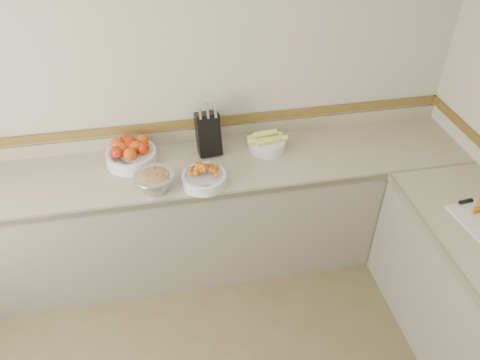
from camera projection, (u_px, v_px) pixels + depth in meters
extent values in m
plane|color=#B6B096|center=(171.00, 92.00, 3.14)|extent=(4.00, 0.00, 4.00)
cube|color=#9A9270|center=(180.00, 171.00, 3.15)|extent=(4.00, 0.65, 0.04)
cube|color=gray|center=(185.00, 219.00, 3.43)|extent=(4.00, 0.63, 0.86)
cube|color=#766A50|center=(185.00, 201.00, 2.91)|extent=(4.00, 0.02, 0.04)
cube|color=#9A9270|center=(175.00, 137.00, 3.35)|extent=(4.00, 0.02, 0.10)
cube|color=brown|center=(174.00, 125.00, 3.29)|extent=(4.00, 0.02, 0.06)
cylinder|color=silver|center=(480.00, 333.00, 2.36)|extent=(0.02, 0.50, 0.02)
cube|color=black|center=(208.00, 134.00, 3.20)|extent=(0.17, 0.20, 0.31)
cylinder|color=silver|center=(200.00, 113.00, 3.05)|extent=(0.02, 0.04, 0.08)
cylinder|color=silver|center=(208.00, 113.00, 3.06)|extent=(0.02, 0.04, 0.08)
cylinder|color=silver|center=(215.00, 112.00, 3.07)|extent=(0.02, 0.04, 0.08)
cylinder|color=silver|center=(199.00, 111.00, 3.08)|extent=(0.02, 0.04, 0.08)
cylinder|color=silver|center=(207.00, 110.00, 3.09)|extent=(0.02, 0.04, 0.08)
cylinder|color=silver|center=(215.00, 110.00, 3.09)|extent=(0.02, 0.04, 0.08)
cylinder|color=silver|center=(199.00, 109.00, 3.10)|extent=(0.02, 0.04, 0.08)
cylinder|color=silver|center=(206.00, 108.00, 3.11)|extent=(0.02, 0.04, 0.08)
cylinder|color=silver|center=(214.00, 107.00, 3.12)|extent=(0.02, 0.04, 0.08)
cylinder|color=silver|center=(132.00, 157.00, 3.16)|extent=(0.34, 0.34, 0.09)
torus|color=silver|center=(131.00, 152.00, 3.14)|extent=(0.34, 0.34, 0.01)
cylinder|color=white|center=(131.00, 152.00, 3.14)|extent=(0.30, 0.30, 0.01)
ellipsoid|color=#AB1F06|center=(117.00, 152.00, 3.07)|extent=(0.09, 0.09, 0.08)
ellipsoid|color=#BB4206|center=(130.00, 154.00, 3.05)|extent=(0.09, 0.09, 0.08)
ellipsoid|color=#AB1F06|center=(143.00, 148.00, 3.10)|extent=(0.09, 0.09, 0.08)
ellipsoid|color=#BB4206|center=(117.00, 143.00, 3.14)|extent=(0.09, 0.09, 0.08)
ellipsoid|color=#AB1F06|center=(130.00, 145.00, 3.13)|extent=(0.09, 0.09, 0.08)
ellipsoid|color=#BB4206|center=(142.00, 140.00, 3.18)|extent=(0.09, 0.09, 0.08)
ellipsoid|color=#AB1F06|center=(126.00, 140.00, 3.18)|extent=(0.09, 0.09, 0.08)
ellipsoid|color=#BB4206|center=(136.00, 146.00, 3.11)|extent=(0.09, 0.09, 0.08)
ellipsoid|color=#AB1F06|center=(130.00, 142.00, 3.16)|extent=(0.09, 0.09, 0.08)
ellipsoid|color=#BB4206|center=(121.00, 149.00, 3.10)|extent=(0.09, 0.09, 0.08)
cylinder|color=silver|center=(204.00, 179.00, 2.99)|extent=(0.28, 0.28, 0.07)
torus|color=silver|center=(204.00, 175.00, 2.97)|extent=(0.29, 0.29, 0.01)
cylinder|color=white|center=(204.00, 175.00, 2.97)|extent=(0.25, 0.25, 0.01)
sphere|color=#C25106|center=(212.00, 165.00, 3.00)|extent=(0.03, 0.03, 0.03)
sphere|color=#C25106|center=(211.00, 169.00, 2.94)|extent=(0.03, 0.03, 0.03)
sphere|color=#C25106|center=(196.00, 169.00, 2.96)|extent=(0.03, 0.03, 0.03)
sphere|color=#C25106|center=(218.00, 173.00, 2.94)|extent=(0.03, 0.03, 0.03)
sphere|color=#C25106|center=(191.00, 174.00, 2.93)|extent=(0.03, 0.03, 0.03)
sphere|color=#C25106|center=(201.00, 165.00, 2.98)|extent=(0.03, 0.03, 0.03)
sphere|color=#C25106|center=(215.00, 175.00, 2.92)|extent=(0.03, 0.03, 0.03)
sphere|color=#C25106|center=(204.00, 167.00, 2.94)|extent=(0.03, 0.03, 0.03)
sphere|color=#C25106|center=(198.00, 169.00, 2.94)|extent=(0.03, 0.03, 0.03)
sphere|color=#C25106|center=(208.00, 168.00, 2.93)|extent=(0.03, 0.03, 0.03)
sphere|color=#C25106|center=(205.00, 167.00, 2.93)|extent=(0.03, 0.03, 0.03)
sphere|color=#C25106|center=(204.00, 167.00, 2.92)|extent=(0.03, 0.03, 0.03)
sphere|color=#C25106|center=(214.00, 168.00, 2.97)|extent=(0.03, 0.03, 0.03)
sphere|color=#C25106|center=(202.00, 172.00, 2.91)|extent=(0.03, 0.03, 0.03)
sphere|color=#C25106|center=(194.00, 181.00, 2.88)|extent=(0.03, 0.03, 0.03)
sphere|color=#C25106|center=(203.00, 166.00, 2.92)|extent=(0.03, 0.03, 0.03)
sphere|color=#C25106|center=(203.00, 167.00, 2.93)|extent=(0.03, 0.03, 0.03)
sphere|color=#C25106|center=(188.00, 174.00, 2.93)|extent=(0.03, 0.03, 0.03)
sphere|color=#C25106|center=(204.00, 169.00, 2.93)|extent=(0.03, 0.03, 0.03)
sphere|color=#C25106|center=(205.00, 166.00, 2.93)|extent=(0.03, 0.03, 0.03)
sphere|color=#C25106|center=(206.00, 165.00, 2.98)|extent=(0.03, 0.03, 0.03)
sphere|color=#C25106|center=(200.00, 169.00, 2.94)|extent=(0.03, 0.03, 0.03)
sphere|color=#C25106|center=(195.00, 167.00, 2.98)|extent=(0.03, 0.03, 0.03)
sphere|color=#C25106|center=(197.00, 172.00, 2.92)|extent=(0.03, 0.03, 0.03)
sphere|color=#C25106|center=(204.00, 170.00, 2.92)|extent=(0.03, 0.03, 0.03)
sphere|color=#C25106|center=(197.00, 168.00, 2.94)|extent=(0.03, 0.03, 0.03)
sphere|color=#C25106|center=(203.00, 167.00, 2.93)|extent=(0.03, 0.03, 0.03)
sphere|color=#C25106|center=(205.00, 167.00, 2.93)|extent=(0.03, 0.03, 0.03)
sphere|color=#C25106|center=(199.00, 164.00, 3.02)|extent=(0.03, 0.03, 0.03)
sphere|color=#C25106|center=(202.00, 167.00, 2.94)|extent=(0.03, 0.03, 0.03)
sphere|color=#C25106|center=(201.00, 166.00, 2.98)|extent=(0.03, 0.03, 0.03)
sphere|color=#C25106|center=(202.00, 182.00, 2.87)|extent=(0.03, 0.03, 0.03)
sphere|color=#C25106|center=(196.00, 172.00, 2.92)|extent=(0.03, 0.03, 0.03)
sphere|color=#C25106|center=(206.00, 165.00, 2.95)|extent=(0.03, 0.03, 0.03)
sphere|color=#C25106|center=(212.00, 172.00, 2.92)|extent=(0.03, 0.03, 0.03)
sphere|color=#C25106|center=(214.00, 179.00, 2.89)|extent=(0.03, 0.03, 0.03)
sphere|color=#C25106|center=(201.00, 167.00, 2.93)|extent=(0.03, 0.03, 0.03)
sphere|color=#C25106|center=(208.00, 167.00, 2.96)|extent=(0.03, 0.03, 0.03)
sphere|color=#C25106|center=(208.00, 175.00, 2.90)|extent=(0.03, 0.03, 0.03)
cylinder|color=silver|center=(267.00, 145.00, 3.29)|extent=(0.26, 0.26, 0.08)
torus|color=silver|center=(267.00, 141.00, 3.27)|extent=(0.26, 0.26, 0.01)
cylinder|color=#CBCD55|center=(260.00, 140.00, 3.23)|extent=(0.17, 0.05, 0.04)
cylinder|color=#CBCD55|center=(268.00, 141.00, 3.23)|extent=(0.18, 0.07, 0.04)
cylinder|color=#CBCD55|center=(275.00, 138.00, 3.25)|extent=(0.17, 0.06, 0.04)
cylinder|color=#CBCD55|center=(259.00, 136.00, 3.28)|extent=(0.18, 0.06, 0.04)
cylinder|color=#CBCD55|center=(270.00, 134.00, 3.29)|extent=(0.18, 0.07, 0.04)
cylinder|color=#CBCD55|center=(265.00, 133.00, 3.23)|extent=(0.18, 0.06, 0.04)
cylinder|color=#B2B2BA|center=(155.00, 183.00, 2.92)|extent=(0.25, 0.25, 0.12)
torus|color=#B2B2BA|center=(154.00, 176.00, 2.89)|extent=(0.25, 0.25, 0.01)
ellipsoid|color=#A01213|center=(154.00, 177.00, 2.90)|extent=(0.21, 0.21, 0.07)
cube|color=#A01213|center=(149.00, 173.00, 2.90)|extent=(0.02, 0.02, 0.02)
cube|color=#6EA450|center=(147.00, 176.00, 2.87)|extent=(0.02, 0.02, 0.02)
cube|color=#A01213|center=(155.00, 177.00, 2.86)|extent=(0.02, 0.02, 0.02)
cube|color=#6EA450|center=(167.00, 174.00, 2.87)|extent=(0.02, 0.02, 0.02)
cube|color=#A01213|center=(154.00, 175.00, 2.88)|extent=(0.02, 0.02, 0.02)
cube|color=#6EA450|center=(153.00, 173.00, 2.89)|extent=(0.02, 0.02, 0.02)
cube|color=#A01213|center=(151.00, 176.00, 2.87)|extent=(0.02, 0.02, 0.02)
cube|color=#6EA450|center=(161.00, 175.00, 2.87)|extent=(0.02, 0.02, 0.02)
cube|color=#A01213|center=(153.00, 176.00, 2.88)|extent=(0.02, 0.02, 0.02)
cube|color=#6EA450|center=(146.00, 182.00, 2.83)|extent=(0.02, 0.02, 0.02)
cube|color=#A01213|center=(144.00, 171.00, 2.91)|extent=(0.02, 0.02, 0.02)
cube|color=#6EA450|center=(156.00, 174.00, 2.87)|extent=(0.02, 0.02, 0.02)
cube|color=#A01213|center=(153.00, 168.00, 2.92)|extent=(0.02, 0.02, 0.02)
cube|color=#6EA450|center=(158.00, 171.00, 2.92)|extent=(0.02, 0.02, 0.02)
cube|color=black|center=(466.00, 201.00, 2.84)|extent=(0.09, 0.03, 0.02)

